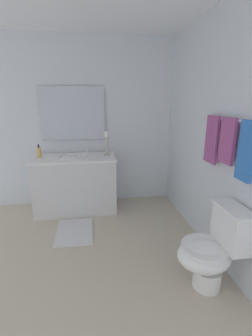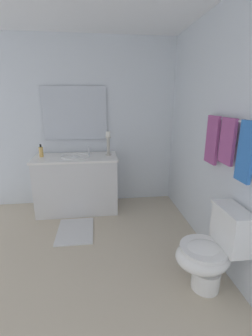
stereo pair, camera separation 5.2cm
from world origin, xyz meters
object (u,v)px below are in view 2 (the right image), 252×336
candle_holder_tall (108,143)px  towel_bar (232,120)px  soap_bottle (41,152)px  sink_basin (76,159)px  towel_center (227,141)px  towel_near_corner (246,152)px  mirror (75,113)px  toilet (211,251)px  bath_mat (75,231)px  towel_near_vanity (212,140)px  vanity_cabinet (77,184)px

candle_holder_tall → towel_bar: 1.77m
soap_bottle → candle_holder_tall: bearing=89.8°
sink_basin → towel_center: towel_center is taller
soap_bottle → towel_near_corner: size_ratio=0.38×
sink_basin → mirror: mirror is taller
toilet → bath_mat: toilet is taller
towel_bar → towel_near_vanity: (-0.26, -0.02, -0.21)m
vanity_cabinet → mirror: bearing=180.0°
soap_bottle → towel_bar: towel_bar is taller
toilet → towel_bar: towel_bar is taller
mirror → soap_bottle: bearing=-63.0°
sink_basin → toilet: bearing=36.2°
vanity_cabinet → sink_basin: bearing=90.0°
soap_bottle → towel_near_corner: (1.68, 1.90, 0.31)m
vanity_cabinet → towel_near_corner: (1.64, 1.43, 0.79)m
towel_center → bath_mat: (-0.75, -1.43, -1.23)m
vanity_cabinet → toilet: (1.67, 1.22, -0.04)m
vanity_cabinet → soap_bottle: 0.67m
towel_near_corner → bath_mat: (-1.01, -1.43, -1.19)m
vanity_cabinet → bath_mat: bearing=0.0°
towel_near_vanity → towel_bar: bearing=3.9°
vanity_cabinet → bath_mat: vanity_cabinet is taller
toilet → towel_center: towel_center is taller
vanity_cabinet → candle_holder_tall: candle_holder_tall is taller
towel_near_vanity → bath_mat: size_ratio=0.77×
vanity_cabinet → towel_near_vanity: bearing=52.2°
toilet → towel_bar: bearing=143.3°
bath_mat → candle_holder_tall: bearing=144.8°
sink_basin → towel_near_corner: bearing=41.1°
vanity_cabinet → mirror: 1.02m
bath_mat → toilet: bearing=49.5°
candle_holder_tall → towel_center: (1.41, 0.96, 0.24)m
towel_near_corner → soap_bottle: bearing=-131.4°
towel_near_vanity → towel_center: same height
candle_holder_tall → bath_mat: bearing=-35.2°
soap_bottle → towel_center: towel_center is taller
toilet → soap_bottle: bearing=-135.3°
towel_near_vanity → bath_mat: 1.93m
candle_holder_tall → towel_bar: towel_bar is taller
mirror → towel_near_vanity: 2.00m
mirror → towel_near_vanity: size_ratio=2.00×
mirror → towel_near_vanity: mirror is taller
mirror → towel_near_vanity: (1.39, 1.43, -0.19)m
soap_bottle → towel_near_vanity: 2.24m
towel_near_vanity → towel_center: (0.26, 0.00, 0.03)m
sink_basin → candle_holder_tall: size_ratio=1.19×
mirror → toilet: size_ratio=1.23×
mirror → bath_mat: bearing=0.0°
sink_basin → soap_bottle: bearing=-94.8°
vanity_cabinet → towel_near_corner: 2.31m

